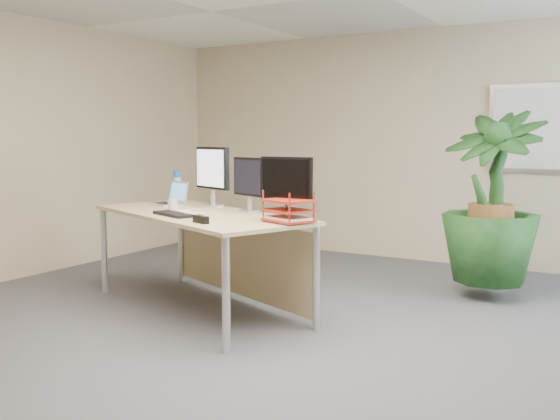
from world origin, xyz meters
The scene contains 17 objects.
floor centered at (0.00, 0.00, 0.00)m, with size 8.00×8.00×0.00m, color #4C4C52.
back_wall centered at (0.00, 4.00, 1.35)m, with size 7.00×0.04×2.70m, color beige.
whiteboard centered at (1.20, 3.97, 1.55)m, with size 1.30×0.04×0.95m.
desk centered at (-1.10, 1.07, 0.65)m, with size 2.35×1.64×0.83m.
floor_plant centered at (0.89, 2.59, 0.75)m, with size 0.84×0.84×1.50m, color #153A17.
monitor_left centered at (-1.30, 1.37, 1.14)m, with size 0.47×0.22×0.54m.
monitor_right centered at (-0.78, 1.19, 1.10)m, with size 0.40×0.19×0.46m.
monitor_dark centered at (-0.28, 0.92, 1.11)m, with size 0.43×0.20×0.48m.
laptop centered at (-1.75, 1.34, 0.89)m, with size 0.38×0.36×0.22m.
keyboard centered at (-1.20, 0.70, 0.84)m, with size 0.43×0.14×0.02m, color black.
coffee_mug centered at (-1.48, 1.02, 0.88)m, with size 0.12×0.08×0.09m.
spiral_notebook centered at (-1.22, 0.94, 0.84)m, with size 0.27×0.20×0.01m, color silver.
orange_pen centered at (-1.15, 0.94, 0.85)m, with size 0.01×0.01×0.14m, color orange.
yellow_highlighter centered at (-0.99, 0.80, 0.84)m, with size 0.02×0.02×0.12m, color gold.
water_bottle centered at (-1.90, 1.60, 0.98)m, with size 0.08×0.08×0.30m.
letter_tray centered at (-0.20, 0.82, 0.91)m, with size 0.42×0.37×0.16m.
stapler centered at (-0.74, 0.46, 0.86)m, with size 0.16×0.04×0.05m, color black.
Camera 1 is at (2.05, -3.16, 1.46)m, focal length 40.00 mm.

